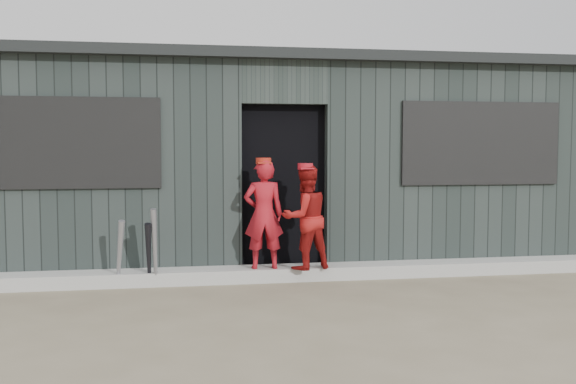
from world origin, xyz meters
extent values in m
plane|color=brown|center=(0.00, 0.00, 0.00)|extent=(80.00, 80.00, 0.00)
cube|color=#989893|center=(0.00, 1.82, 0.07)|extent=(8.00, 0.36, 0.15)
cone|color=gray|center=(-1.84, 1.64, 0.37)|extent=(0.16, 0.29, 0.75)
cone|color=gray|center=(-1.47, 1.60, 0.43)|extent=(0.09, 0.23, 0.86)
cone|color=black|center=(-1.53, 1.63, 0.36)|extent=(0.07, 0.27, 0.71)
imported|color=maroon|center=(-0.28, 1.75, 0.76)|extent=(0.45, 0.30, 1.21)
imported|color=maroon|center=(0.17, 1.64, 0.73)|extent=(0.67, 0.59, 1.15)
imported|color=#BBBBBB|center=(0.52, 2.42, 0.58)|extent=(0.66, 0.55, 1.16)
cube|color=black|center=(0.00, 3.50, 1.20)|extent=(7.60, 2.70, 2.20)
cube|color=#272E2C|center=(-2.25, 2.10, 1.25)|extent=(3.50, 0.20, 2.50)
cube|color=#29302E|center=(2.25, 2.10, 1.25)|extent=(3.50, 0.20, 2.50)
cube|color=#2C3431|center=(0.00, 2.10, 2.25)|extent=(1.00, 0.20, 0.50)
cube|color=#262D2A|center=(3.90, 3.50, 1.25)|extent=(0.20, 3.00, 2.50)
cube|color=#2B332F|center=(0.00, 4.90, 1.25)|extent=(8.00, 0.20, 2.50)
cube|color=black|center=(0.00, 3.50, 2.56)|extent=(8.30, 3.30, 0.12)
cube|color=black|center=(-2.40, 1.98, 1.55)|extent=(2.00, 0.04, 1.00)
cube|color=black|center=(2.40, 1.98, 1.55)|extent=(2.00, 0.04, 1.00)
cube|color=black|center=(-0.23, 2.49, 1.35)|extent=(0.20, 0.20, 0.95)
cube|color=black|center=(0.18, 2.51, 1.30)|extent=(0.20, 0.17, 0.82)
camera|label=1|loc=(-1.19, -5.29, 1.50)|focal=40.00mm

